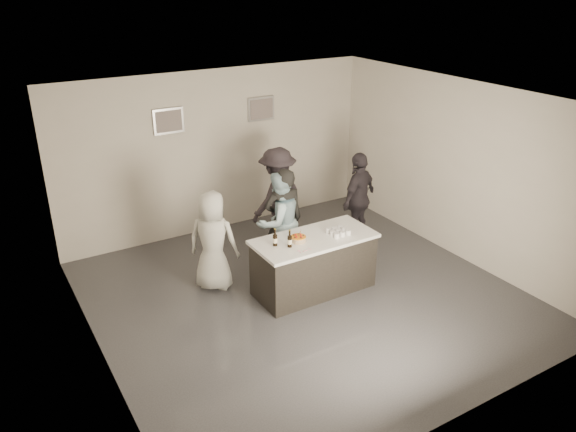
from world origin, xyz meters
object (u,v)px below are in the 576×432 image
object	(u,v)px
beer_bottle_a	(275,238)
beer_bottle_b	(290,239)
cake	(298,239)
person_main_black	(284,220)
person_main_blue	(279,222)
person_guest_left	(213,241)
bar_counter	(314,264)
person_guest_back	(278,196)
person_guest_right	(359,198)

from	to	relation	value
beer_bottle_a	beer_bottle_b	size ratio (longest dim) A/B	1.00
cake	person_main_black	world-z (taller)	person_main_black
person_main_blue	person_guest_left	size ratio (longest dim) A/B	1.07
bar_counter	person_guest_left	world-z (taller)	person_guest_left
beer_bottle_a	person_guest_back	distance (m)	1.98
bar_counter	person_guest_left	bearing A→B (deg)	145.25
person_guest_left	person_guest_right	xyz separation A→B (m)	(2.88, 0.14, 0.06)
beer_bottle_b	person_guest_right	size ratio (longest dim) A/B	0.15
beer_bottle_b	person_guest_back	world-z (taller)	person_guest_back
cake	person_guest_left	bearing A→B (deg)	138.74
person_guest_back	beer_bottle_a	bearing A→B (deg)	39.78
person_guest_back	person_main_black	bearing A→B (deg)	46.20
person_main_black	person_guest_right	size ratio (longest dim) A/B	1.03
beer_bottle_a	person_guest_right	world-z (taller)	person_guest_right
person_main_blue	person_guest_back	size ratio (longest dim) A/B	0.96
beer_bottle_b	person_guest_left	bearing A→B (deg)	129.37
person_guest_left	person_guest_right	size ratio (longest dim) A/B	0.93
person_guest_left	person_main_blue	bearing A→B (deg)	-139.58
beer_bottle_a	person_main_black	size ratio (longest dim) A/B	0.15
beer_bottle_a	beer_bottle_b	world-z (taller)	same
beer_bottle_b	person_guest_back	bearing A→B (deg)	64.88
person_main_black	person_guest_left	size ratio (longest dim) A/B	1.10
bar_counter	person_main_black	distance (m)	0.94
bar_counter	person_main_black	world-z (taller)	person_main_black
person_guest_left	cake	bearing A→B (deg)	-179.68
bar_counter	person_main_blue	distance (m)	0.95
person_main_blue	person_guest_left	bearing A→B (deg)	-9.63
beer_bottle_a	person_main_black	world-z (taller)	person_main_black
bar_counter	beer_bottle_b	xyz separation A→B (m)	(-0.48, -0.08, 0.58)
bar_counter	person_guest_left	distance (m)	1.57
bar_counter	person_guest_left	xyz separation A→B (m)	(-1.26, 0.88, 0.34)
bar_counter	person_guest_back	world-z (taller)	person_guest_back
bar_counter	beer_bottle_a	xyz separation A→B (m)	(-0.64, 0.06, 0.58)
cake	beer_bottle_b	world-z (taller)	beer_bottle_b
beer_bottle_a	person_guest_right	distance (m)	2.46
person_main_blue	person_guest_right	size ratio (longest dim) A/B	1.00
bar_counter	cake	bearing A→B (deg)	178.09
person_guest_left	person_guest_right	distance (m)	2.89
person_main_black	person_guest_right	bearing A→B (deg)	-162.03
beer_bottle_b	person_guest_left	size ratio (longest dim) A/B	0.16
person_guest_back	person_guest_right	bearing A→B (deg)	130.10
beer_bottle_a	person_guest_right	bearing A→B (deg)	22.92
person_main_black	person_guest_right	distance (m)	1.67
person_guest_right	person_guest_back	size ratio (longest dim) A/B	0.95
beer_bottle_b	bar_counter	bearing A→B (deg)	9.57
cake	person_main_black	distance (m)	0.86
person_guest_right	person_guest_back	xyz separation A→B (m)	(-1.24, 0.74, 0.04)
person_main_black	person_main_blue	bearing A→B (deg)	-1.19
beer_bottle_b	person_guest_back	xyz separation A→B (m)	(0.86, 1.84, -0.14)
person_main_black	person_guest_back	world-z (taller)	person_guest_back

